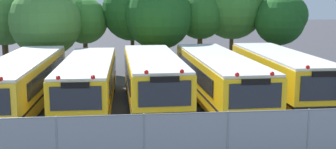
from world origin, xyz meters
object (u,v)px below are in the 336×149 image
(school_bus_1, at_px, (88,81))
(tree_4, at_px, (160,16))
(school_bus_3, at_px, (218,77))
(tree_3, at_px, (135,11))
(school_bus_0, at_px, (22,82))
(school_bus_2, at_px, (153,79))
(tree_2, at_px, (82,19))
(tree_6, at_px, (233,8))
(school_bus_4, at_px, (280,75))
(tree_7, at_px, (282,19))
(tree_0, at_px, (5,11))
(tree_5, at_px, (200,16))
(tree_1, at_px, (46,21))

(school_bus_1, bearing_deg, tree_4, -115.47)
(school_bus_3, distance_m, tree_3, 11.65)
(school_bus_0, distance_m, school_bus_2, 6.43)
(tree_2, bearing_deg, school_bus_0, -101.09)
(school_bus_2, relative_size, tree_6, 1.43)
(school_bus_3, height_order, tree_3, tree_3)
(school_bus_2, height_order, school_bus_4, school_bus_4)
(school_bus_2, relative_size, tree_2, 1.85)
(school_bus_3, height_order, school_bus_4, school_bus_4)
(school_bus_4, height_order, tree_4, tree_4)
(tree_4, height_order, tree_7, tree_4)
(school_bus_0, bearing_deg, tree_3, -117.59)
(tree_7, bearing_deg, school_bus_0, -152.98)
(school_bus_4, relative_size, tree_0, 1.47)
(tree_6, bearing_deg, school_bus_3, -108.06)
(tree_2, bearing_deg, tree_5, -3.79)
(tree_6, bearing_deg, tree_1, -172.30)
(school_bus_0, bearing_deg, tree_6, -140.54)
(tree_5, relative_size, tree_7, 1.05)
(tree_0, distance_m, tree_3, 9.23)
(tree_6, bearing_deg, tree_7, -33.29)
(tree_3, bearing_deg, school_bus_2, -87.08)
(school_bus_0, relative_size, school_bus_3, 0.98)
(school_bus_2, xyz_separation_m, school_bus_4, (6.64, 0.17, 0.02))
(tree_1, bearing_deg, tree_3, 19.22)
(school_bus_3, xyz_separation_m, tree_4, (-2.22, 8.95, 2.76))
(school_bus_1, bearing_deg, tree_1, -67.14)
(school_bus_4, relative_size, tree_7, 1.79)
(school_bus_1, height_order, tree_3, tree_3)
(tree_1, relative_size, tree_7, 1.11)
(school_bus_0, relative_size, tree_2, 2.08)
(school_bus_4, bearing_deg, school_bus_3, -1.07)
(tree_0, distance_m, tree_4, 11.06)
(tree_0, distance_m, tree_1, 3.79)
(school_bus_4, height_order, tree_6, tree_6)
(school_bus_0, distance_m, school_bus_4, 13.07)
(tree_1, bearing_deg, school_bus_1, -67.91)
(school_bus_2, relative_size, school_bus_3, 0.87)
(tree_6, bearing_deg, school_bus_2, -122.80)
(tree_4, bearing_deg, school_bus_1, -116.23)
(tree_2, distance_m, tree_5, 8.58)
(school_bus_4, xyz_separation_m, tree_4, (-5.47, 9.00, 2.71))
(school_bus_3, distance_m, tree_5, 10.14)
(tree_1, distance_m, tree_3, 6.47)
(tree_6, bearing_deg, school_bus_4, -90.45)
(school_bus_2, distance_m, tree_5, 11.13)
(school_bus_1, bearing_deg, school_bus_0, 2.88)
(school_bus_4, relative_size, tree_4, 1.55)
(tree_0, distance_m, tree_6, 16.51)
(tree_5, height_order, tree_7, tree_5)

